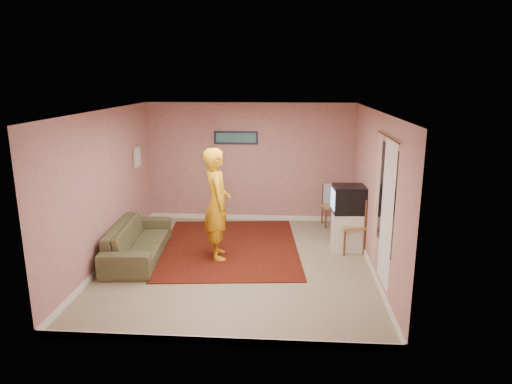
# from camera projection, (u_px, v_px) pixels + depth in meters

# --- Properties ---
(ground) EXTENTS (5.00, 5.00, 0.00)m
(ground) POSITION_uv_depth(u_px,v_px,m) (238.00, 263.00, 7.89)
(ground) COLOR gray
(ground) RESTS_ON ground
(wall_back) EXTENTS (4.50, 0.02, 2.60)m
(wall_back) POSITION_uv_depth(u_px,v_px,m) (250.00, 163.00, 9.99)
(wall_back) COLOR tan
(wall_back) RESTS_ON ground
(wall_front) EXTENTS (4.50, 0.02, 2.60)m
(wall_front) POSITION_uv_depth(u_px,v_px,m) (213.00, 243.00, 5.15)
(wall_front) COLOR tan
(wall_front) RESTS_ON ground
(wall_left) EXTENTS (0.02, 5.00, 2.60)m
(wall_left) POSITION_uv_depth(u_px,v_px,m) (106.00, 188.00, 7.72)
(wall_left) COLOR tan
(wall_left) RESTS_ON ground
(wall_right) EXTENTS (0.02, 5.00, 2.60)m
(wall_right) POSITION_uv_depth(u_px,v_px,m) (375.00, 192.00, 7.42)
(wall_right) COLOR tan
(wall_right) RESTS_ON ground
(ceiling) EXTENTS (4.50, 5.00, 0.02)m
(ceiling) POSITION_uv_depth(u_px,v_px,m) (237.00, 111.00, 7.25)
(ceiling) COLOR silver
(ceiling) RESTS_ON wall_back
(baseboard_back) EXTENTS (4.50, 0.02, 0.10)m
(baseboard_back) POSITION_uv_depth(u_px,v_px,m) (250.00, 217.00, 10.29)
(baseboard_back) COLOR white
(baseboard_back) RESTS_ON ground
(baseboard_front) EXTENTS (4.50, 0.02, 0.10)m
(baseboard_front) POSITION_uv_depth(u_px,v_px,m) (216.00, 341.00, 5.47)
(baseboard_front) COLOR white
(baseboard_front) RESTS_ON ground
(baseboard_left) EXTENTS (0.02, 5.00, 0.10)m
(baseboard_left) POSITION_uv_depth(u_px,v_px,m) (112.00, 257.00, 8.03)
(baseboard_left) COLOR white
(baseboard_left) RESTS_ON ground
(baseboard_right) EXTENTS (0.02, 5.00, 0.10)m
(baseboard_right) POSITION_uv_depth(u_px,v_px,m) (370.00, 264.00, 7.72)
(baseboard_right) COLOR white
(baseboard_right) RESTS_ON ground
(window) EXTENTS (0.01, 1.10, 1.50)m
(window) POSITION_uv_depth(u_px,v_px,m) (387.00, 197.00, 6.51)
(window) COLOR black
(window) RESTS_ON wall_right
(curtain_sheer) EXTENTS (0.01, 0.75, 2.10)m
(curtain_sheer) POSITION_uv_depth(u_px,v_px,m) (387.00, 214.00, 6.42)
(curtain_sheer) COLOR white
(curtain_sheer) RESTS_ON wall_right
(curtain_floral) EXTENTS (0.01, 0.35, 2.10)m
(curtain_floral) POSITION_uv_depth(u_px,v_px,m) (376.00, 201.00, 7.09)
(curtain_floral) COLOR beige
(curtain_floral) RESTS_ON wall_right
(curtain_rod) EXTENTS (0.02, 1.40, 0.02)m
(curtain_rod) POSITION_uv_depth(u_px,v_px,m) (388.00, 137.00, 6.30)
(curtain_rod) COLOR brown
(curtain_rod) RESTS_ON wall_right
(picture_back) EXTENTS (0.95, 0.04, 0.28)m
(picture_back) POSITION_uv_depth(u_px,v_px,m) (236.00, 138.00, 9.84)
(picture_back) COLOR #151E3B
(picture_back) RESTS_ON wall_back
(picture_left) EXTENTS (0.04, 0.38, 0.42)m
(picture_left) POSITION_uv_depth(u_px,v_px,m) (137.00, 157.00, 9.21)
(picture_left) COLOR tan
(picture_left) RESTS_ON wall_left
(area_rug) EXTENTS (2.78, 3.35, 0.02)m
(area_rug) POSITION_uv_depth(u_px,v_px,m) (230.00, 247.00, 8.60)
(area_rug) COLOR black
(area_rug) RESTS_ON ground
(tv_cabinet) EXTENTS (0.56, 0.51, 0.71)m
(tv_cabinet) POSITION_uv_depth(u_px,v_px,m) (347.00, 230.00, 8.46)
(tv_cabinet) COLOR silver
(tv_cabinet) RESTS_ON ground
(crt_tv) EXTENTS (0.61, 0.55, 0.50)m
(crt_tv) POSITION_uv_depth(u_px,v_px,m) (348.00, 199.00, 8.31)
(crt_tv) COLOR black
(crt_tv) RESTS_ON tv_cabinet
(chair_a) EXTENTS (0.46, 0.45, 0.48)m
(chair_a) POSITION_uv_depth(u_px,v_px,m) (332.00, 201.00, 9.74)
(chair_a) COLOR #A78851
(chair_a) RESTS_ON ground
(dvd_player) EXTENTS (0.41, 0.34, 0.06)m
(dvd_player) POSITION_uv_depth(u_px,v_px,m) (332.00, 204.00, 9.75)
(dvd_player) COLOR #B8B8BD
(dvd_player) RESTS_ON chair_a
(blue_throw) EXTENTS (0.39, 0.05, 0.41)m
(blue_throw) POSITION_uv_depth(u_px,v_px,m) (333.00, 193.00, 9.72)
(blue_throw) COLOR #86B2DC
(blue_throw) RESTS_ON chair_a
(chair_b) EXTENTS (0.53, 0.55, 0.55)m
(chair_b) POSITION_uv_depth(u_px,v_px,m) (351.00, 219.00, 8.28)
(chair_b) COLOR #A78851
(chair_b) RESTS_ON ground
(game_console) EXTENTS (0.20, 0.15, 0.04)m
(game_console) POSITION_uv_depth(u_px,v_px,m) (351.00, 223.00, 8.30)
(game_console) COLOR white
(game_console) RESTS_ON chair_b
(sofa) EXTENTS (1.00, 2.18, 0.62)m
(sofa) POSITION_uv_depth(u_px,v_px,m) (138.00, 241.00, 8.06)
(sofa) COLOR #4B4A2D
(sofa) RESTS_ON ground
(person) EXTENTS (0.64, 0.82, 1.96)m
(person) POSITION_uv_depth(u_px,v_px,m) (217.00, 204.00, 7.91)
(person) COLOR gold
(person) RESTS_ON ground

